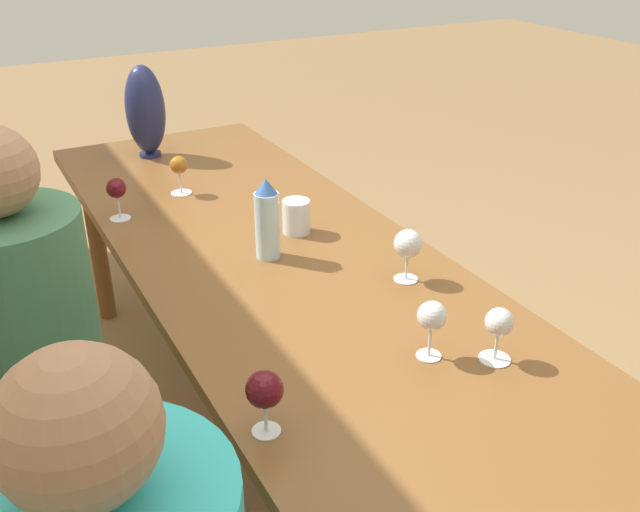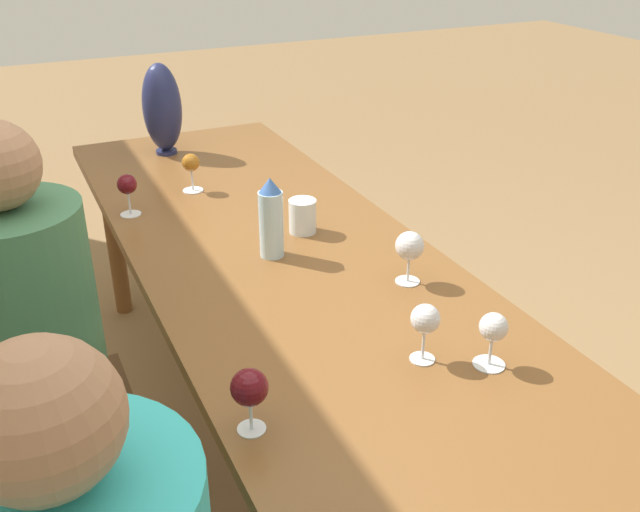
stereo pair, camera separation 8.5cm
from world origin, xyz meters
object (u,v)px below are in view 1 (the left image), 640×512
Objects in this scene: vase at (145,110)px; wine_glass_2 at (432,317)px; wine_glass_0 at (116,190)px; wine_glass_5 at (179,167)px; water_bottle at (267,220)px; chair_far at (18,428)px; wine_glass_1 at (408,245)px; wine_glass_3 at (265,391)px; person_far at (37,355)px; wine_glass_6 at (499,324)px; water_tumbler at (296,217)px.

vase is 1.63m from wine_glass_2.
wine_glass_0 reaches higher than wine_glass_5.
wine_glass_0 is 1.15m from wine_glass_2.
chair_far is at bearing 94.92° from water_bottle.
chair_far is at bearing 147.51° from vase.
wine_glass_2 is at bearing -123.33° from chair_far.
wine_glass_1 reaches higher than wine_glass_3.
person_far reaches higher than wine_glass_1.
wine_glass_0 is 1.05× the size of wine_glass_6.
person_far reaches higher than water_bottle.
wine_glass_1 is at bearing -104.37° from person_far.
water_bottle is 0.68m from person_far.
wine_glass_1 is 0.12× the size of person_far.
wine_glass_3 is at bearing 97.65° from wine_glass_2.
wine_glass_2 is 0.11× the size of person_far.
water_bottle is 1.69× the size of wine_glass_2.
wine_glass_3 is at bearing -145.45° from chair_far.
water_bottle reaches higher than chair_far.
wine_glass_6 is at bearing 174.83° from wine_glass_1.
wine_glass_5 is at bearing -46.13° from chair_far.
wine_glass_2 is 0.14m from wine_glass_6.
wine_glass_6 reaches higher than chair_far.
water_bottle is at bearing -173.67° from wine_glass_5.
wine_glass_3 is at bearing 155.15° from water_bottle.
wine_glass_1 reaches higher than wine_glass_5.
vase is 2.60× the size of wine_glass_3.
wine_glass_3 is (-0.67, 0.31, -0.02)m from water_bottle.
wine_glass_6 is at bearing -125.63° from person_far.
water_tumbler is 0.93m from vase.
water_bottle reaches higher than wine_glass_5.
wine_glass_5 is at bearing 20.66° from wine_glass_1.
vase reaches higher than wine_glass_1.
person_far is at bearing 75.63° from wine_glass_1.
water_bottle is at bearing 41.76° from wine_glass_1.
wine_glass_2 is 1.20m from wine_glass_5.
water_bottle reaches higher than water_tumbler.
water_tumbler is 0.72m from wine_glass_2.
wine_glass_5 is (0.12, -0.24, -0.00)m from wine_glass_0.
wine_glass_2 is at bearing -82.35° from wine_glass_3.
wine_glass_1 is (-0.76, -0.57, 0.00)m from wine_glass_0.
person_far is (0.55, 0.76, -0.19)m from wine_glass_2.
wine_glass_0 is 1.27m from wine_glass_6.
wine_glass_0 is 0.65m from person_far.
water_bottle is at bearing 127.12° from water_tumbler.
chair_far is (-0.17, 0.87, -0.33)m from water_tumbler.
person_far reaches higher than wine_glass_6.
person_far is at bearing -90.00° from chair_far.
water_tumbler is at bearing 6.18° from wine_glass_6.
water_tumbler is 0.29× the size of vase.
wine_glass_0 is (0.35, 0.44, 0.05)m from water_tumbler.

